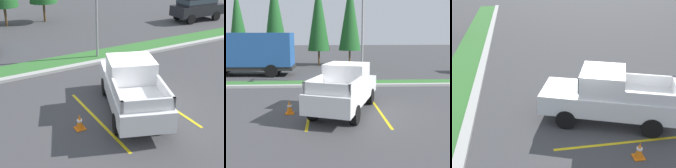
{
  "view_description": "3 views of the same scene",
  "coord_description": "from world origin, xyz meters",
  "views": [
    {
      "loc": [
        -6.1,
        -9.54,
        6.2
      ],
      "look_at": [
        -0.91,
        -0.3,
        1.3
      ],
      "focal_mm": 49.42,
      "sensor_mm": 36.0,
      "label": 1
    },
    {
      "loc": [
        -0.97,
        -11.79,
        3.47
      ],
      "look_at": [
        -0.32,
        0.53,
        1.05
      ],
      "focal_mm": 42.78,
      "sensor_mm": 36.0,
      "label": 2
    },
    {
      "loc": [
        -9.48,
        2.97,
        6.03
      ],
      "look_at": [
        0.44,
        1.28,
        1.46
      ],
      "focal_mm": 46.41,
      "sensor_mm": 36.0,
      "label": 3
    }
  ],
  "objects": [
    {
      "name": "ground_plane",
      "position": [
        0.0,
        0.0,
        0.0
      ],
      "size": [
        120.0,
        120.0,
        0.0
      ],
      "primitive_type": "plane",
      "color": "#424244"
    },
    {
      "name": "parking_line_near",
      "position": [
        -1.62,
        -0.41,
        0.0
      ],
      "size": [
        0.12,
        4.8,
        0.01
      ],
      "primitive_type": "cube",
      "color": "yellow",
      "rests_on": "ground"
    },
    {
      "name": "parking_line_far",
      "position": [
        1.48,
        -0.41,
        0.0
      ],
      "size": [
        0.12,
        4.8,
        0.01
      ],
      "primitive_type": "cube",
      "color": "yellow",
      "rests_on": "ground"
    },
    {
      "name": "curb_strip",
      "position": [
        0.0,
        5.0,
        0.07
      ],
      "size": [
        56.0,
        0.4,
        0.15
      ],
      "primitive_type": "cube",
      "color": "#B2B2AD",
      "rests_on": "ground"
    },
    {
      "name": "grass_median",
      "position": [
        0.0,
        6.1,
        0.03
      ],
      "size": [
        56.0,
        1.8,
        0.06
      ],
      "primitive_type": "cube",
      "color": "#387533",
      "rests_on": "ground"
    },
    {
      "name": "pickup_truck_main",
      "position": [
        -0.05,
        -0.37,
        1.04
      ],
      "size": [
        3.6,
        5.55,
        2.1
      ],
      "color": "black",
      "rests_on": "ground"
    },
    {
      "name": "suv_distant",
      "position": [
        13.28,
        10.1,
        1.24
      ],
      "size": [
        4.63,
        2.01,
        2.1
      ],
      "color": "black",
      "rests_on": "ground"
    },
    {
      "name": "traffic_cone",
      "position": [
        -2.46,
        -0.67,
        0.29
      ],
      "size": [
        0.36,
        0.36,
        0.6
      ],
      "color": "orange",
      "rests_on": "ground"
    }
  ]
}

